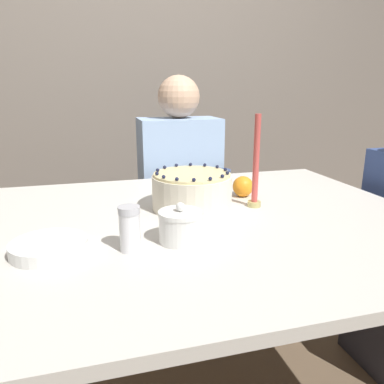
% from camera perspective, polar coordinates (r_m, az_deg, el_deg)
% --- Properties ---
extents(wall_behind, '(8.00, 0.05, 2.60)m').
position_cam_1_polar(wall_behind, '(2.48, -9.56, 18.26)').
color(wall_behind, slate).
rests_on(wall_behind, ground_plane).
extents(dining_table, '(1.54, 1.15, 0.78)m').
position_cam_1_polar(dining_table, '(1.20, -0.77, -8.73)').
color(dining_table, beige).
rests_on(dining_table, ground_plane).
extents(cake, '(0.27, 0.27, 0.13)m').
position_cam_1_polar(cake, '(1.26, 0.00, 0.17)').
color(cake, '#EFE5CC').
rests_on(cake, dining_table).
extents(sugar_bowl, '(0.12, 0.12, 0.11)m').
position_cam_1_polar(sugar_bowl, '(0.99, -1.77, -5.23)').
color(sugar_bowl, white).
rests_on(sugar_bowl, dining_table).
extents(sugar_shaker, '(0.05, 0.05, 0.12)m').
position_cam_1_polar(sugar_shaker, '(0.94, -9.48, -5.49)').
color(sugar_shaker, white).
rests_on(sugar_shaker, dining_table).
extents(plate_stack, '(0.19, 0.19, 0.03)m').
position_cam_1_polar(plate_stack, '(1.00, -20.95, -7.83)').
color(plate_stack, white).
rests_on(plate_stack, dining_table).
extents(candle, '(0.05, 0.05, 0.31)m').
position_cam_1_polar(candle, '(1.28, 9.69, 3.41)').
color(candle, tan).
rests_on(candle, dining_table).
extents(cup, '(0.07, 0.07, 0.08)m').
position_cam_1_polar(cup, '(1.49, 4.49, 1.81)').
color(cup, '#384C7F').
rests_on(cup, dining_table).
extents(orange_fruit_0, '(0.08, 0.08, 0.08)m').
position_cam_1_polar(orange_fruit_0, '(1.41, 7.77, 0.85)').
color(orange_fruit_0, orange).
rests_on(orange_fruit_0, dining_table).
extents(person_man_blue_shirt, '(0.40, 0.34, 1.24)m').
position_cam_1_polar(person_man_blue_shirt, '(1.99, -1.88, -3.04)').
color(person_man_blue_shirt, '#473D33').
rests_on(person_man_blue_shirt, ground_plane).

